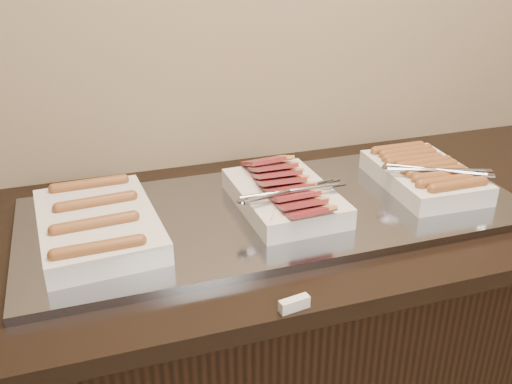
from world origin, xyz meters
TOP-DOWN VIEW (x-y plane):
  - counter at (0.00, 2.13)m, footprint 2.06×0.76m
  - warming_tray at (-0.00, 2.13)m, footprint 1.20×0.50m
  - dish_left at (-0.42, 2.13)m, footprint 0.27×0.38m
  - dish_center at (0.02, 2.13)m, footprint 0.27×0.35m
  - dish_right at (0.41, 2.13)m, footprint 0.26×0.33m
  - label_holder at (-0.10, 1.77)m, footprint 0.06×0.03m

SIDE VIEW (x-z plane):
  - counter at x=0.00m, z-range 0.00..0.90m
  - warming_tray at x=0.00m, z-range 0.90..0.92m
  - label_holder at x=-0.10m, z-range 0.90..0.92m
  - dish_left at x=-0.42m, z-range 0.91..0.98m
  - dish_center at x=0.02m, z-range 0.91..1.00m
  - dish_right at x=0.41m, z-range 0.91..0.99m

